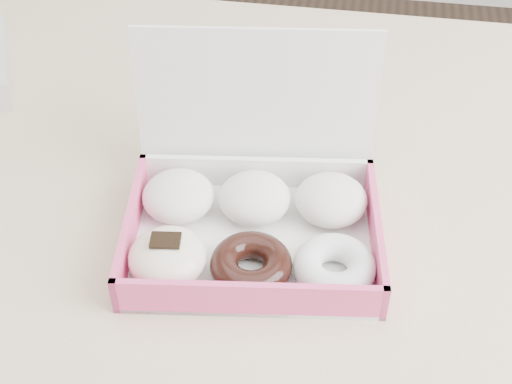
# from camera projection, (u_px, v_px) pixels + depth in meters

# --- Properties ---
(table) EXTENTS (1.20, 0.80, 0.75)m
(table) POSITION_uv_depth(u_px,v_px,m) (196.00, 193.00, 0.95)
(table) COLOR tan
(table) RESTS_ON ground
(donut_box) EXTENTS (0.30, 0.26, 0.20)m
(donut_box) POSITION_uv_depth(u_px,v_px,m) (251.00, 214.00, 0.76)
(donut_box) COLOR white
(donut_box) RESTS_ON table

